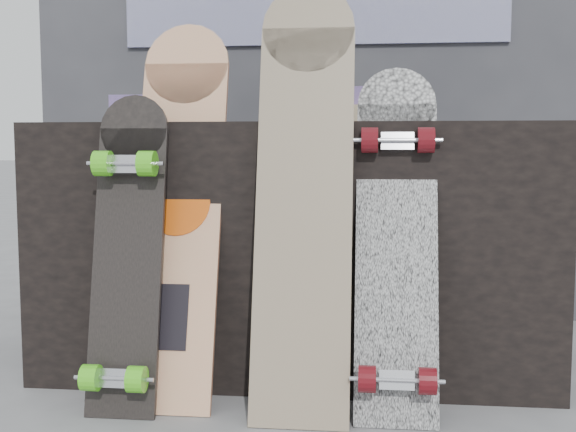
# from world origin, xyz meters

# --- Properties ---
(ground) EXTENTS (60.00, 60.00, 0.00)m
(ground) POSITION_xyz_m (0.00, 0.00, 0.00)
(ground) COLOR slate
(ground) RESTS_ON ground
(vendor_table) EXTENTS (1.60, 0.60, 0.80)m
(vendor_table) POSITION_xyz_m (0.00, 0.50, 0.40)
(vendor_table) COLOR black
(vendor_table) RESTS_ON ground
(booth) EXTENTS (2.40, 0.22, 2.20)m
(booth) POSITION_xyz_m (0.00, 1.35, 1.10)
(booth) COLOR #35353A
(booth) RESTS_ON ground
(merch_box_purple) EXTENTS (0.18, 0.12, 0.10)m
(merch_box_purple) POSITION_xyz_m (-0.54, 0.58, 0.85)
(merch_box_purple) COLOR navy
(merch_box_purple) RESTS_ON vendor_table
(merch_box_small) EXTENTS (0.14, 0.14, 0.12)m
(merch_box_small) POSITION_xyz_m (0.23, 0.58, 0.86)
(merch_box_small) COLOR navy
(merch_box_small) RESTS_ON vendor_table
(merch_box_flat) EXTENTS (0.22, 0.10, 0.06)m
(merch_box_flat) POSITION_xyz_m (0.22, 0.51, 0.83)
(merch_box_flat) COLOR #D1B78C
(merch_box_flat) RESTS_ON vendor_table
(longboard_geisha) EXTENTS (0.26, 0.36, 1.10)m
(longboard_geisha) POSITION_xyz_m (-0.31, 0.21, 0.58)
(longboard_geisha) COLOR beige
(longboard_geisha) RESTS_ON ground
(longboard_celtic) EXTENTS (0.26, 0.34, 1.19)m
(longboard_celtic) POSITION_xyz_m (0.06, 0.15, 0.63)
(longboard_celtic) COLOR beige
(longboard_celtic) RESTS_ON ground
(longboard_cascadia) EXTENTS (0.22, 0.36, 0.96)m
(longboard_cascadia) POSITION_xyz_m (0.31, 0.15, 0.49)
(longboard_cascadia) COLOR silver
(longboard_cascadia) RESTS_ON ground
(skateboard_dark) EXTENTS (0.19, 0.27, 0.88)m
(skateboard_dark) POSITION_xyz_m (-0.43, 0.08, 0.45)
(skateboard_dark) COLOR black
(skateboard_dark) RESTS_ON ground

